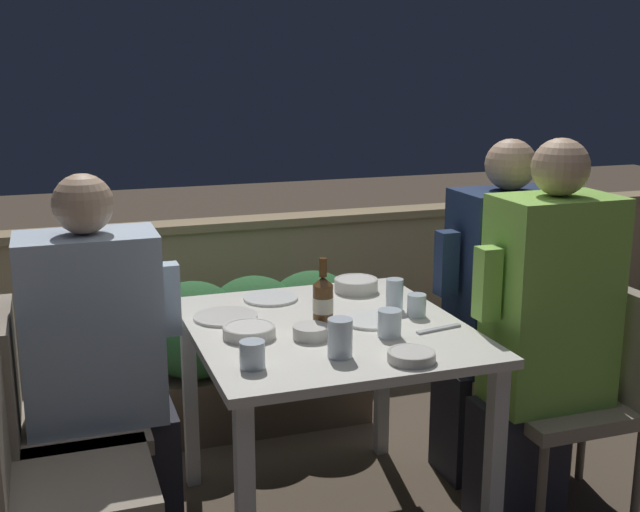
# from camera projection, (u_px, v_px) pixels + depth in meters

# --- Properties ---
(parapet_wall) EXTENTS (9.00, 0.18, 0.81)m
(parapet_wall) POSITION_uv_depth(u_px,v_px,m) (227.00, 295.00, 4.18)
(parapet_wall) COLOR tan
(parapet_wall) RESTS_ON ground_plane
(dining_table) EXTENTS (0.89, 0.97, 0.74)m
(dining_table) POSITION_uv_depth(u_px,v_px,m) (327.00, 352.00, 2.68)
(dining_table) COLOR silver
(dining_table) RESTS_ON ground_plane
(planter_hedge) EXTENTS (0.99, 0.47, 0.68)m
(planter_hedge) POSITION_uv_depth(u_px,v_px,m) (255.00, 343.00, 3.55)
(planter_hedge) COLOR brown
(planter_hedge) RESTS_ON ground_plane
(chair_left_near) EXTENTS (0.45, 0.45, 0.83)m
(chair_left_near) POSITION_uv_depth(u_px,v_px,m) (37.00, 461.00, 2.23)
(chair_left_near) COLOR gray
(chair_left_near) RESTS_ON ground_plane
(chair_left_far) EXTENTS (0.45, 0.45, 0.83)m
(chair_left_far) POSITION_uv_depth(u_px,v_px,m) (44.00, 407.00, 2.58)
(chair_left_far) COLOR gray
(chair_left_far) RESTS_ON ground_plane
(person_blue_shirt) EXTENTS (0.50, 0.26, 1.26)m
(person_blue_shirt) POSITION_uv_depth(u_px,v_px,m) (104.00, 365.00, 2.62)
(person_blue_shirt) COLOR #282833
(person_blue_shirt) RESTS_ON ground_plane
(chair_right_near) EXTENTS (0.45, 0.45, 0.83)m
(chair_right_near) POSITION_uv_depth(u_px,v_px,m) (585.00, 378.00, 2.82)
(chair_right_near) COLOR gray
(chair_right_near) RESTS_ON ground_plane
(person_green_blouse) EXTENTS (0.49, 0.26, 1.35)m
(person_green_blouse) POSITION_uv_depth(u_px,v_px,m) (541.00, 337.00, 2.72)
(person_green_blouse) COLOR #282833
(person_green_blouse) RESTS_ON ground_plane
(chair_right_far) EXTENTS (0.45, 0.45, 0.83)m
(chair_right_far) POSITION_uv_depth(u_px,v_px,m) (537.00, 343.00, 3.17)
(chair_right_far) COLOR gray
(chair_right_far) RESTS_ON ground_plane
(person_navy_jumper) EXTENTS (0.48, 0.26, 1.32)m
(person_navy_jumper) POSITION_uv_depth(u_px,v_px,m) (496.00, 310.00, 3.07)
(person_navy_jumper) COLOR #282833
(person_navy_jumper) RESTS_ON ground_plane
(beer_bottle) EXTENTS (0.07, 0.07, 0.24)m
(beer_bottle) POSITION_uv_depth(u_px,v_px,m) (323.00, 302.00, 2.61)
(beer_bottle) COLOR brown
(beer_bottle) RESTS_ON dining_table
(plate_0) EXTENTS (0.22, 0.22, 0.01)m
(plate_0) POSITION_uv_depth(u_px,v_px,m) (226.00, 317.00, 2.73)
(plate_0) COLOR silver
(plate_0) RESTS_ON dining_table
(plate_1) EXTENTS (0.20, 0.20, 0.01)m
(plate_1) POSITION_uv_depth(u_px,v_px,m) (271.00, 298.00, 2.95)
(plate_1) COLOR white
(plate_1) RESTS_ON dining_table
(plate_2) EXTENTS (0.20, 0.20, 0.01)m
(plate_2) POSITION_uv_depth(u_px,v_px,m) (372.00, 320.00, 2.69)
(plate_2) COLOR white
(plate_2) RESTS_ON dining_table
(bowl_0) EXTENTS (0.17, 0.17, 0.05)m
(bowl_0) POSITION_uv_depth(u_px,v_px,m) (356.00, 284.00, 3.04)
(bowl_0) COLOR silver
(bowl_0) RESTS_ON dining_table
(bowl_1) EXTENTS (0.17, 0.17, 0.04)m
(bowl_1) POSITION_uv_depth(u_px,v_px,m) (249.00, 330.00, 2.54)
(bowl_1) COLOR silver
(bowl_1) RESTS_ON dining_table
(bowl_2) EXTENTS (0.14, 0.14, 0.03)m
(bowl_2) POSITION_uv_depth(u_px,v_px,m) (411.00, 355.00, 2.34)
(bowl_2) COLOR beige
(bowl_2) RESTS_ON dining_table
(bowl_3) EXTENTS (0.12, 0.12, 0.04)m
(bowl_3) POSITION_uv_depth(u_px,v_px,m) (311.00, 331.00, 2.53)
(bowl_3) COLOR beige
(bowl_3) RESTS_ON dining_table
(glass_cup_0) EXTENTS (0.07, 0.07, 0.12)m
(glass_cup_0) POSITION_uv_depth(u_px,v_px,m) (340.00, 338.00, 2.36)
(glass_cup_0) COLOR silver
(glass_cup_0) RESTS_ON dining_table
(glass_cup_1) EXTENTS (0.06, 0.06, 0.11)m
(glass_cup_1) POSITION_uv_depth(u_px,v_px,m) (395.00, 294.00, 2.81)
(glass_cup_1) COLOR silver
(glass_cup_1) RESTS_ON dining_table
(glass_cup_2) EXTENTS (0.06, 0.06, 0.08)m
(glass_cup_2) POSITION_uv_depth(u_px,v_px,m) (417.00, 305.00, 2.74)
(glass_cup_2) COLOR silver
(glass_cup_2) RESTS_ON dining_table
(glass_cup_3) EXTENTS (0.08, 0.08, 0.09)m
(glass_cup_3) POSITION_uv_depth(u_px,v_px,m) (389.00, 323.00, 2.54)
(glass_cup_3) COLOR silver
(glass_cup_3) RESTS_ON dining_table
(glass_cup_4) EXTENTS (0.07, 0.07, 0.08)m
(glass_cup_4) POSITION_uv_depth(u_px,v_px,m) (252.00, 355.00, 2.28)
(glass_cup_4) COLOR silver
(glass_cup_4) RESTS_ON dining_table
(fork_0) EXTENTS (0.17, 0.05, 0.01)m
(fork_0) POSITION_uv_depth(u_px,v_px,m) (439.00, 329.00, 2.61)
(fork_0) COLOR silver
(fork_0) RESTS_ON dining_table
(potted_plant) EXTENTS (0.39, 0.39, 0.77)m
(potted_plant) POSITION_uv_depth(u_px,v_px,m) (514.00, 293.00, 3.97)
(potted_plant) COLOR brown
(potted_plant) RESTS_ON ground_plane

